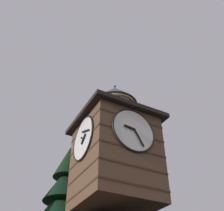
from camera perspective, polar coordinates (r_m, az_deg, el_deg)
clock_tower at (r=15.68m, az=0.63°, el=-8.44°), size 4.43×4.43×7.84m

